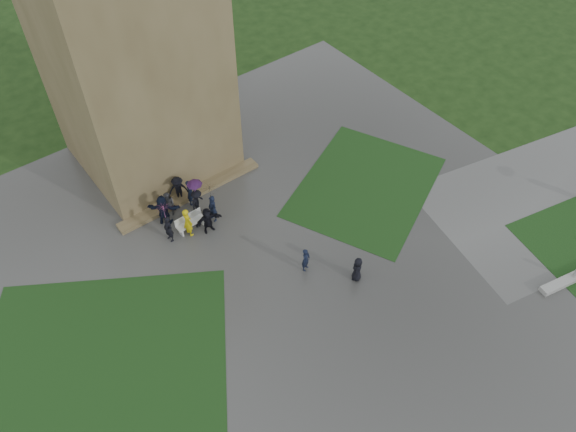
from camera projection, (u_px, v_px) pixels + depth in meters
ground at (305, 321)px, 26.76m from camera, size 120.00×120.00×0.00m
plaza at (280, 294)px, 27.83m from camera, size 34.00×34.00×0.02m
lawn_inset_left at (104, 359)px, 25.40m from camera, size 14.10×13.46×0.01m
lawn_inset_right at (365, 187)px, 32.91m from camera, size 11.12×10.15×0.01m
tower at (123, 21)px, 28.15m from camera, size 8.00×8.00×18.00m
tower_plinth at (191, 194)px, 32.34m from camera, size 9.00×0.80×0.22m
bench at (190, 222)px, 30.38m from camera, size 1.66×0.57×0.95m
visitor_cluster at (184, 206)px, 30.30m from camera, size 3.58×3.78×2.62m
pedestrian_mid at (306, 260)px, 28.31m from camera, size 0.64×0.55×1.48m
pedestrian_near at (357, 269)px, 27.90m from camera, size 0.89×0.85×1.51m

